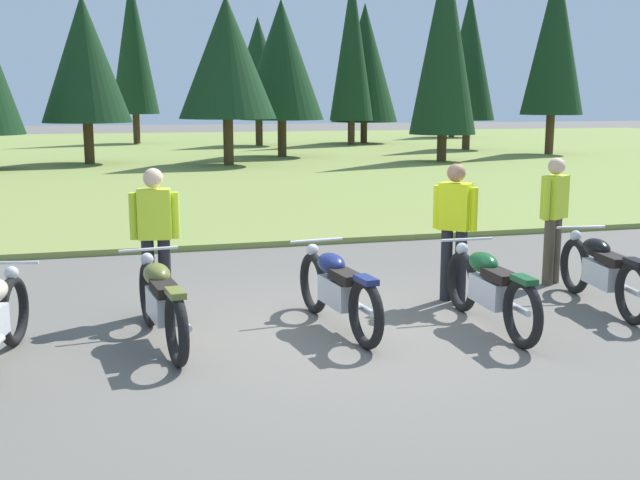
# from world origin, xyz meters

# --- Properties ---
(ground_plane) EXTENTS (140.00, 140.00, 0.00)m
(ground_plane) POSITION_xyz_m (0.00, 0.00, 0.00)
(ground_plane) COLOR #605B54
(grass_moorland) EXTENTS (80.00, 44.00, 0.10)m
(grass_moorland) POSITION_xyz_m (0.00, 26.92, 0.05)
(grass_moorland) COLOR olive
(grass_moorland) RESTS_ON ground
(forest_treeline) EXTENTS (38.36, 20.46, 8.87)m
(forest_treeline) POSITION_xyz_m (3.03, 27.27, 4.33)
(forest_treeline) COLOR #47331E
(forest_treeline) RESTS_ON ground
(motorcycle_olive) EXTENTS (0.63, 2.10, 0.88)m
(motorcycle_olive) POSITION_xyz_m (-1.75, 0.19, 0.44)
(motorcycle_olive) COLOR black
(motorcycle_olive) RESTS_ON ground
(motorcycle_navy) EXTENTS (0.62, 2.10, 0.88)m
(motorcycle_navy) POSITION_xyz_m (0.08, 0.22, 0.44)
(motorcycle_navy) COLOR black
(motorcycle_navy) RESTS_ON ground
(motorcycle_british_green) EXTENTS (0.62, 2.10, 0.88)m
(motorcycle_british_green) POSITION_xyz_m (1.66, -0.18, 0.44)
(motorcycle_british_green) COLOR black
(motorcycle_british_green) RESTS_ON ground
(motorcycle_black) EXTENTS (0.62, 2.09, 0.88)m
(motorcycle_black) POSITION_xyz_m (3.32, 0.22, 0.44)
(motorcycle_black) COLOR black
(motorcycle_black) RESTS_ON ground
(rider_checking_bike) EXTENTS (0.42, 0.41, 1.67)m
(rider_checking_bike) POSITION_xyz_m (1.76, 0.94, 0.95)
(rider_checking_bike) COLOR black
(rider_checking_bike) RESTS_ON ground
(rider_near_row_end) EXTENTS (0.55, 0.26, 1.67)m
(rider_near_row_end) POSITION_xyz_m (-1.72, 1.27, 0.95)
(rider_near_row_end) COLOR black
(rider_near_row_end) RESTS_ON ground
(rider_in_hivis_vest) EXTENTS (0.48, 0.37, 1.67)m
(rider_in_hivis_vest) POSITION_xyz_m (3.41, 1.43, 0.95)
(rider_in_hivis_vest) COLOR #4C4233
(rider_in_hivis_vest) RESTS_ON ground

